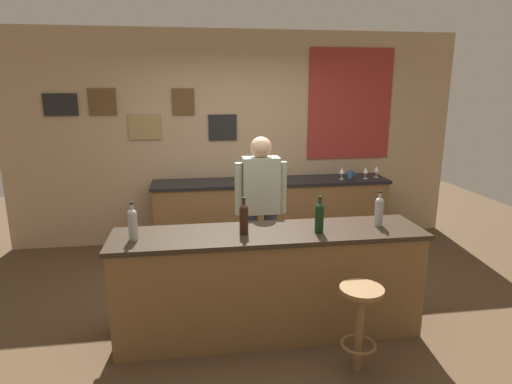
{
  "coord_description": "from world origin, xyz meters",
  "views": [
    {
      "loc": [
        -0.61,
        -3.72,
        2.09
      ],
      "look_at": [
        0.02,
        0.45,
        1.05
      ],
      "focal_mm": 30.17,
      "sensor_mm": 36.0,
      "label": 1
    }
  ],
  "objects_px": {
    "wine_bottle_d": "(379,210)",
    "coffee_mug": "(350,174)",
    "wine_bottle_a": "(133,223)",
    "bartender": "(261,205)",
    "wine_glass_a": "(247,172)",
    "wine_glass_b": "(342,171)",
    "wine_glass_d": "(377,169)",
    "wine_bottle_c": "(319,217)",
    "bar_stool": "(360,315)",
    "wine_bottle_b": "(244,218)",
    "wine_glass_c": "(366,171)"
  },
  "relations": [
    {
      "from": "bartender",
      "to": "bar_stool",
      "type": "xyz_separation_m",
      "value": [
        0.51,
        -1.39,
        -0.48
      ]
    },
    {
      "from": "wine_glass_c",
      "to": "wine_glass_d",
      "type": "height_order",
      "value": "same"
    },
    {
      "from": "bartender",
      "to": "wine_bottle_a",
      "type": "bearing_deg",
      "value": -145.12
    },
    {
      "from": "wine_glass_b",
      "to": "wine_bottle_d",
      "type": "bearing_deg",
      "value": -100.6
    },
    {
      "from": "bar_stool",
      "to": "wine_bottle_c",
      "type": "relative_size",
      "value": 2.22
    },
    {
      "from": "wine_glass_c",
      "to": "wine_bottle_d",
      "type": "bearing_deg",
      "value": -109.46
    },
    {
      "from": "bartender",
      "to": "wine_bottle_c",
      "type": "relative_size",
      "value": 5.29
    },
    {
      "from": "wine_bottle_a",
      "to": "wine_bottle_c",
      "type": "bearing_deg",
      "value": -1.76
    },
    {
      "from": "bartender",
      "to": "wine_bottle_c",
      "type": "distance_m",
      "value": 0.92
    },
    {
      "from": "wine_glass_c",
      "to": "coffee_mug",
      "type": "xyz_separation_m",
      "value": [
        -0.18,
        0.08,
        -0.06
      ]
    },
    {
      "from": "wine_bottle_c",
      "to": "wine_glass_d",
      "type": "xyz_separation_m",
      "value": [
        1.43,
        2.11,
        -0.05
      ]
    },
    {
      "from": "bar_stool",
      "to": "wine_glass_b",
      "type": "relative_size",
      "value": 4.39
    },
    {
      "from": "wine_bottle_d",
      "to": "wine_bottle_c",
      "type": "bearing_deg",
      "value": -169.69
    },
    {
      "from": "wine_glass_c",
      "to": "wine_glass_d",
      "type": "relative_size",
      "value": 1.0
    },
    {
      "from": "wine_bottle_d",
      "to": "coffee_mug",
      "type": "height_order",
      "value": "wine_bottle_d"
    },
    {
      "from": "wine_bottle_c",
      "to": "wine_glass_b",
      "type": "distance_m",
      "value": 2.27
    },
    {
      "from": "wine_bottle_c",
      "to": "wine_glass_a",
      "type": "bearing_deg",
      "value": 98.16
    },
    {
      "from": "wine_bottle_c",
      "to": "coffee_mug",
      "type": "distance_m",
      "value": 2.38
    },
    {
      "from": "wine_bottle_c",
      "to": "wine_glass_b",
      "type": "xyz_separation_m",
      "value": [
        0.93,
        2.07,
        -0.05
      ]
    },
    {
      "from": "bar_stool",
      "to": "wine_glass_c",
      "type": "bearing_deg",
      "value": 67.4
    },
    {
      "from": "bar_stool",
      "to": "wine_bottle_c",
      "type": "distance_m",
      "value": 0.83
    },
    {
      "from": "wine_bottle_c",
      "to": "wine_bottle_d",
      "type": "distance_m",
      "value": 0.57
    },
    {
      "from": "bar_stool",
      "to": "wine_bottle_a",
      "type": "height_order",
      "value": "wine_bottle_a"
    },
    {
      "from": "bar_stool",
      "to": "wine_bottle_b",
      "type": "xyz_separation_m",
      "value": [
        -0.78,
        0.61,
        0.6
      ]
    },
    {
      "from": "bartender",
      "to": "wine_bottle_a",
      "type": "relative_size",
      "value": 5.29
    },
    {
      "from": "wine_bottle_c",
      "to": "wine_bottle_d",
      "type": "bearing_deg",
      "value": 10.31
    },
    {
      "from": "wine_bottle_c",
      "to": "wine_glass_b",
      "type": "height_order",
      "value": "wine_bottle_c"
    },
    {
      "from": "coffee_mug",
      "to": "wine_glass_b",
      "type": "bearing_deg",
      "value": -157.65
    },
    {
      "from": "bar_stool",
      "to": "wine_glass_c",
      "type": "distance_m",
      "value": 2.87
    },
    {
      "from": "bartender",
      "to": "wine_glass_a",
      "type": "distance_m",
      "value": 1.36
    },
    {
      "from": "wine_bottle_b",
      "to": "wine_glass_a",
      "type": "height_order",
      "value": "wine_bottle_b"
    },
    {
      "from": "bartender",
      "to": "bar_stool",
      "type": "distance_m",
      "value": 1.56
    },
    {
      "from": "wine_bottle_d",
      "to": "wine_glass_a",
      "type": "distance_m",
      "value": 2.27
    },
    {
      "from": "wine_bottle_d",
      "to": "coffee_mug",
      "type": "distance_m",
      "value": 2.09
    },
    {
      "from": "wine_bottle_d",
      "to": "bartender",
      "type": "bearing_deg",
      "value": 140.96
    },
    {
      "from": "wine_glass_a",
      "to": "wine_glass_d",
      "type": "xyz_separation_m",
      "value": [
        1.74,
        -0.09,
        0.0
      ]
    },
    {
      "from": "wine_glass_a",
      "to": "wine_glass_c",
      "type": "bearing_deg",
      "value": -5.61
    },
    {
      "from": "wine_bottle_a",
      "to": "coffee_mug",
      "type": "distance_m",
      "value": 3.3
    },
    {
      "from": "wine_bottle_a",
      "to": "wine_glass_a",
      "type": "distance_m",
      "value": 2.45
    },
    {
      "from": "wine_bottle_b",
      "to": "wine_bottle_d",
      "type": "bearing_deg",
      "value": 2.15
    },
    {
      "from": "wine_glass_a",
      "to": "wine_glass_b",
      "type": "bearing_deg",
      "value": -5.89
    },
    {
      "from": "wine_bottle_d",
      "to": "wine_glass_a",
      "type": "bearing_deg",
      "value": 112.64
    },
    {
      "from": "bartender",
      "to": "wine_glass_b",
      "type": "relative_size",
      "value": 10.45
    },
    {
      "from": "wine_bottle_d",
      "to": "wine_glass_d",
      "type": "xyz_separation_m",
      "value": [
        0.87,
        2.01,
        -0.05
      ]
    },
    {
      "from": "wine_glass_b",
      "to": "wine_glass_c",
      "type": "height_order",
      "value": "same"
    },
    {
      "from": "bar_stool",
      "to": "wine_glass_c",
      "type": "xyz_separation_m",
      "value": [
        1.08,
        2.6,
        0.55
      ]
    },
    {
      "from": "wine_glass_c",
      "to": "wine_bottle_b",
      "type": "bearing_deg",
      "value": -133.11
    },
    {
      "from": "bartender",
      "to": "wine_glass_d",
      "type": "xyz_separation_m",
      "value": [
        1.77,
        1.27,
        0.07
      ]
    },
    {
      "from": "wine_bottle_d",
      "to": "wine_glass_b",
      "type": "bearing_deg",
      "value": 79.4
    },
    {
      "from": "wine_glass_b",
      "to": "wine_glass_d",
      "type": "distance_m",
      "value": 0.5
    }
  ]
}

